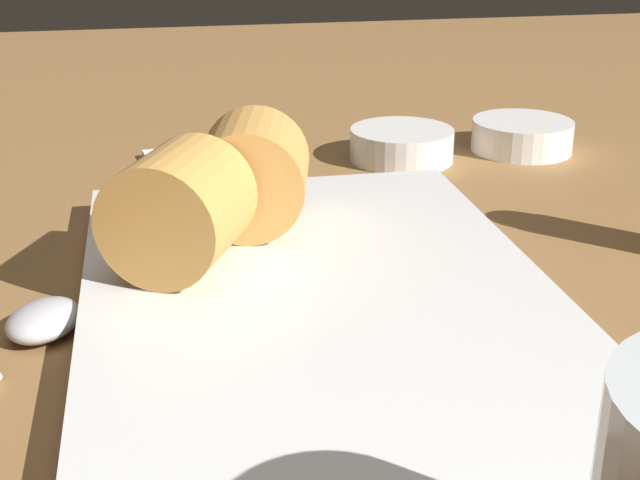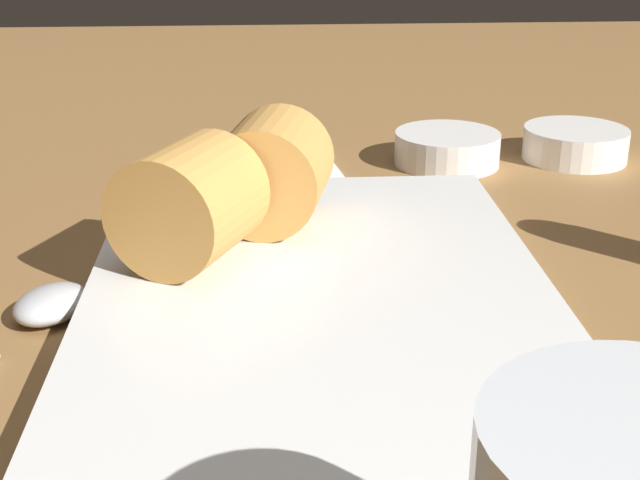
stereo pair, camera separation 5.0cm
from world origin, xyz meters
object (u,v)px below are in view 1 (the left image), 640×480
serving_plate (320,302)px  napkin (223,169)px  dipping_bowl_near (402,143)px  dipping_bowl_far (522,134)px  spoon (33,331)px

serving_plate → napkin: 23.41cm
dipping_bowl_near → serving_plate: bearing=-24.4°
dipping_bowl_far → dipping_bowl_near: bearing=-86.3°
serving_plate → spoon: bearing=-88.8°
dipping_bowl_far → napkin: (1.22, -23.20, -1.00)cm
serving_plate → spoon: size_ratio=2.15×
dipping_bowl_near → napkin: 13.45cm
serving_plate → napkin: (-23.27, -2.57, -0.46)cm
dipping_bowl_near → spoon: size_ratio=0.50×
dipping_bowl_far → napkin: dipping_bowl_far is taller
dipping_bowl_near → spoon: dipping_bowl_near is taller
serving_plate → spoon: same height
serving_plate → spoon: (0.29, -13.29, -0.09)cm
serving_plate → dipping_bowl_near: (-23.85, 10.83, 0.54)cm
dipping_bowl_near → dipping_bowl_far: same height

